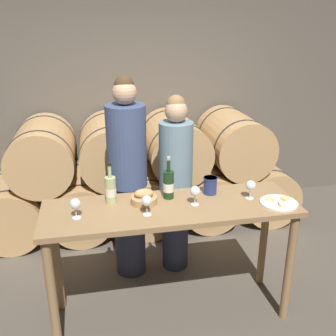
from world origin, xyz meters
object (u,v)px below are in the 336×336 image
at_px(wine_glass_far_left, 75,204).
at_px(wine_glass_center, 195,192).
at_px(tasting_table, 171,223).
at_px(person_left, 128,179).
at_px(wine_glass_left, 147,201).
at_px(bread_basket, 144,198).
at_px(cheese_plate, 279,203).
at_px(wine_bottle_red, 169,184).
at_px(wine_bottle_white, 111,189).
at_px(wine_glass_right, 251,186).
at_px(blue_crock, 210,185).
at_px(person_right, 176,184).

distance_m(wine_glass_far_left, wine_glass_center, 0.84).
distance_m(tasting_table, person_left, 0.69).
bearing_deg(wine_glass_left, wine_glass_center, 13.54).
relative_size(bread_basket, wine_glass_left, 1.31).
relative_size(person_left, cheese_plate, 6.56).
bearing_deg(wine_glass_far_left, bread_basket, 15.47).
xyz_separation_m(wine_bottle_red, bread_basket, (-0.19, -0.06, -0.07)).
bearing_deg(wine_glass_far_left, tasting_table, 4.55).
bearing_deg(wine_glass_far_left, person_left, 58.52).
height_order(cheese_plate, wine_glass_center, wine_glass_center).
bearing_deg(wine_glass_left, person_left, 94.59).
height_order(wine_bottle_red, wine_bottle_white, wine_bottle_red).
height_order(wine_glass_left, wine_glass_right, same).
bearing_deg(tasting_table, cheese_plate, -8.66).
distance_m(tasting_table, blue_crock, 0.43).
xyz_separation_m(wine_glass_left, wine_glass_center, (0.36, 0.09, 0.00)).
relative_size(wine_bottle_red, blue_crock, 2.43).
bearing_deg(bread_basket, cheese_plate, -11.66).
bearing_deg(tasting_table, blue_crock, 24.39).
distance_m(tasting_table, wine_glass_far_left, 0.71).
bearing_deg(wine_glass_left, cheese_plate, -1.06).
bearing_deg(wine_glass_center, wine_bottle_white, 164.96).
bearing_deg(blue_crock, bread_basket, -172.06).
bearing_deg(person_right, wine_bottle_white, -140.76).
relative_size(wine_bottle_red, wine_glass_far_left, 2.25).
bearing_deg(wine_glass_center, wine_bottle_red, 137.15).
bearing_deg(wine_bottle_white, bread_basket, -15.73).
bearing_deg(wine_glass_left, wine_glass_right, 7.76).
xyz_separation_m(tasting_table, person_left, (-0.25, 0.63, 0.12)).
bearing_deg(wine_bottle_red, wine_glass_center, -42.85).
bearing_deg(wine_glass_far_left, blue_crock, 11.60).
bearing_deg(tasting_table, wine_glass_right, 0.73).
relative_size(person_left, wine_bottle_white, 5.81).
relative_size(person_left, wine_glass_center, 12.48).
distance_m(tasting_table, wine_bottle_red, 0.29).
relative_size(person_left, wine_glass_far_left, 12.48).
xyz_separation_m(person_left, wine_glass_right, (0.85, -0.62, 0.13)).
bearing_deg(cheese_plate, person_left, 143.97).
relative_size(tasting_table, wine_glass_far_left, 12.78).
distance_m(wine_bottle_red, cheese_plate, 0.82).
xyz_separation_m(person_left, wine_glass_center, (0.42, -0.64, 0.13)).
xyz_separation_m(person_right, cheese_plate, (0.61, -0.75, 0.11)).
bearing_deg(person_right, wine_glass_left, -116.39).
bearing_deg(wine_glass_right, bread_basket, 174.75).
distance_m(wine_bottle_red, bread_basket, 0.21).
xyz_separation_m(person_right, wine_glass_far_left, (-0.84, -0.68, 0.21)).
bearing_deg(wine_glass_right, person_left, 143.98).
relative_size(person_right, wine_glass_left, 11.30).
bearing_deg(person_right, bread_basket, -123.01).
xyz_separation_m(wine_bottle_white, cheese_plate, (1.20, -0.26, -0.09)).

